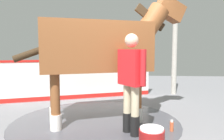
% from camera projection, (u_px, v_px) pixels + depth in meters
% --- Properties ---
extents(ground_plane, '(16.00, 16.00, 0.02)m').
position_uv_depth(ground_plane, '(108.00, 129.00, 3.91)').
color(ground_plane, gray).
extents(wet_patch, '(3.26, 3.26, 0.00)m').
position_uv_depth(wet_patch, '(96.00, 121.00, 4.30)').
color(wet_patch, '#4C4C54').
rests_on(wet_patch, ground).
extents(barrier_wall, '(1.62, 4.06, 1.12)m').
position_uv_depth(barrier_wall, '(80.00, 80.00, 6.27)').
color(barrier_wall, white).
rests_on(barrier_wall, ground).
extents(roof_post_near, '(0.16, 0.16, 2.78)m').
position_uv_depth(roof_post_near, '(175.00, 50.00, 6.81)').
color(roof_post_near, '#B7B2A8').
rests_on(roof_post_near, ground).
extents(horse, '(1.60, 3.22, 2.51)m').
position_uv_depth(horse, '(101.00, 48.00, 4.20)').
color(horse, brown).
rests_on(horse, ground).
extents(handler, '(0.56, 0.46, 1.66)m').
position_uv_depth(handler, '(131.00, 77.00, 3.58)').
color(handler, black).
rests_on(handler, ground).
extents(wash_bucket, '(0.36, 0.36, 0.32)m').
position_uv_depth(wash_bucket, '(152.00, 139.00, 3.07)').
color(wash_bucket, maroon).
rests_on(wash_bucket, ground).
extents(bottle_spray, '(0.07, 0.07, 0.20)m').
position_uv_depth(bottle_spray, '(172.00, 126.00, 3.77)').
color(bottle_spray, '#CC5933').
rests_on(bottle_spray, ground).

